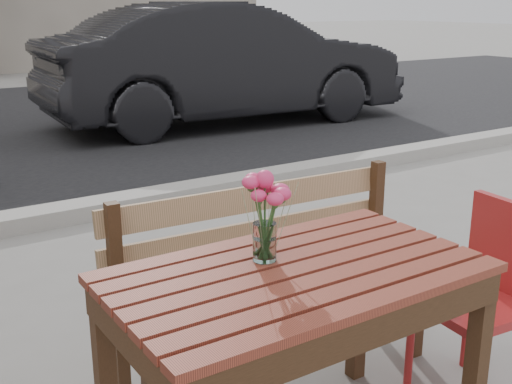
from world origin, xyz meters
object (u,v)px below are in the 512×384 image
main_table (297,303)px  parked_car (225,64)px  red_chair (488,287)px  main_vase (265,205)px

main_table → parked_car: 6.52m
red_chair → parked_car: parked_car is taller
main_table → parked_car: size_ratio=0.25×
main_table → red_chair: size_ratio=1.50×
parked_car → red_chair: bearing=162.4°
main_table → main_vase: size_ratio=3.94×
red_chair → main_vase: 1.06m
main_vase → parked_car: size_ratio=0.06×
main_table → main_vase: (-0.05, 0.11, 0.31)m
main_table → parked_car: bearing=61.5°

